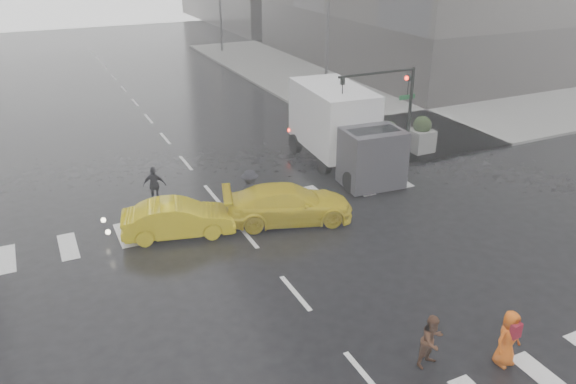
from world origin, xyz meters
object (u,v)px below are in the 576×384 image
taxi_mid (178,219)px  pedestrian_brown (432,341)px  traffic_signal_pole (394,96)px  pedestrian_orange (508,338)px  box_truck (343,128)px

taxi_mid → pedestrian_brown: bearing=-144.3°
traffic_signal_pole → pedestrian_orange: bearing=-113.0°
pedestrian_brown → pedestrian_orange: bearing=-35.8°
taxi_mid → box_truck: 9.37m
pedestrian_brown → pedestrian_orange: size_ratio=0.94×
traffic_signal_pole → pedestrian_orange: 14.42m
taxi_mid → box_truck: bearing=-56.8°
pedestrian_brown → taxi_mid: size_ratio=0.37×
pedestrian_orange → taxi_mid: (-5.66, 10.23, -0.13)m
pedestrian_brown → box_truck: (4.80, 12.62, 1.21)m
pedestrian_orange → box_truck: (3.06, 13.41, 1.16)m
traffic_signal_pole → pedestrian_orange: traffic_signal_pole is taller
traffic_signal_pole → pedestrian_brown: (-7.29, -12.29, -2.48)m
pedestrian_orange → box_truck: size_ratio=0.23×
pedestrian_brown → taxi_mid: (-3.92, 9.44, -0.08)m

